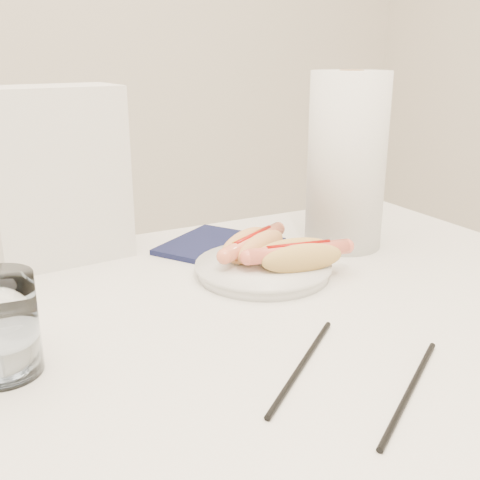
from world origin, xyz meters
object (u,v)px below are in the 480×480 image
plate (263,270)px  hotdog_right (298,256)px  napkin_box (57,176)px  table (217,367)px  paper_towel_roll (346,162)px  hotdog_left (253,246)px

plate → hotdog_right: hotdog_right is taller
hotdog_right → napkin_box: bearing=147.8°
table → paper_towel_roll: bearing=28.4°
plate → table: bearing=-139.0°
table → paper_towel_roll: size_ratio=4.09×
napkin_box → table: bearing=-76.5°
hotdog_right → napkin_box: size_ratio=0.58×
plate → paper_towel_roll: bearing=17.4°
plate → napkin_box: size_ratio=0.72×
hotdog_left → paper_towel_roll: paper_towel_roll is taller
table → napkin_box: bearing=108.7°
napkin_box → paper_towel_roll: (0.44, -0.16, 0.01)m
napkin_box → plate: bearing=-46.9°
table → paper_towel_roll: paper_towel_roll is taller
paper_towel_roll → hotdog_left: bearing=-172.3°
hotdog_right → napkin_box: (-0.29, 0.26, 0.10)m
hotdog_left → paper_towel_roll: 0.22m
napkin_box → paper_towel_roll: size_ratio=0.93×
plate → hotdog_right: size_ratio=1.24×
hotdog_right → napkin_box: napkin_box is taller
plate → paper_towel_roll: 0.25m
hotdog_left → hotdog_right: (0.04, -0.07, -0.00)m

